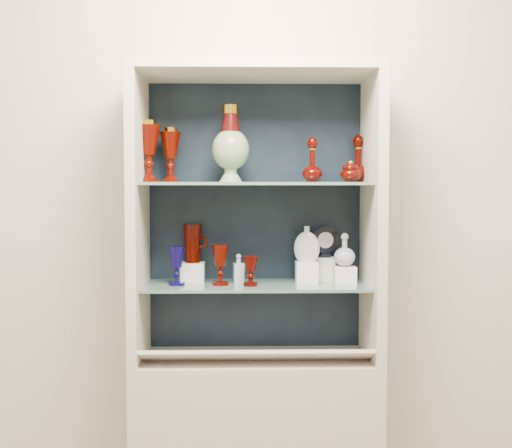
{
  "coord_description": "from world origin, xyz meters",
  "views": [
    {
      "loc": [
        -0.06,
        -1.09,
        1.43
      ],
      "look_at": [
        0.0,
        1.53,
        1.3
      ],
      "focal_mm": 45.0,
      "sensor_mm": 36.0,
      "label": 1
    }
  ],
  "objects_px": {
    "flat_flask": "(307,243)",
    "clear_round_decanter": "(345,251)",
    "ruby_pitcher": "(193,243)",
    "pedestal_lamp_right": "(170,155)",
    "cobalt_goblet": "(177,266)",
    "lidded_bowl": "(350,171)",
    "ruby_decanter_b": "(358,157)",
    "clear_square_bottle": "(239,269)",
    "enamel_urn": "(231,144)",
    "ruby_goblet_tall": "(220,265)",
    "ruby_decanter_a": "(312,157)",
    "ruby_goblet_small": "(251,271)",
    "cameo_medallion": "(325,241)",
    "pedestal_lamp_left": "(149,152)"
  },
  "relations": [
    {
      "from": "pedestal_lamp_right",
      "to": "flat_flask",
      "type": "bearing_deg",
      "value": -4.32
    },
    {
      "from": "ruby_goblet_tall",
      "to": "flat_flask",
      "type": "height_order",
      "value": "flat_flask"
    },
    {
      "from": "ruby_decanter_a",
      "to": "ruby_decanter_b",
      "type": "bearing_deg",
      "value": 26.66
    },
    {
      "from": "ruby_decanter_a",
      "to": "clear_round_decanter",
      "type": "distance_m",
      "value": 0.41
    },
    {
      "from": "ruby_decanter_b",
      "to": "cobalt_goblet",
      "type": "distance_m",
      "value": 0.9
    },
    {
      "from": "cobalt_goblet",
      "to": "clear_square_bottle",
      "type": "relative_size",
      "value": 1.28
    },
    {
      "from": "ruby_decanter_b",
      "to": "clear_square_bottle",
      "type": "relative_size",
      "value": 1.78
    },
    {
      "from": "enamel_urn",
      "to": "lidded_bowl",
      "type": "xyz_separation_m",
      "value": [
        0.49,
        -0.01,
        -0.11
      ]
    },
    {
      "from": "ruby_goblet_small",
      "to": "enamel_urn",
      "type": "bearing_deg",
      "value": 145.53
    },
    {
      "from": "pedestal_lamp_right",
      "to": "lidded_bowl",
      "type": "relative_size",
      "value": 2.44
    },
    {
      "from": "flat_flask",
      "to": "lidded_bowl",
      "type": "bearing_deg",
      "value": 9.11
    },
    {
      "from": "cobalt_goblet",
      "to": "ruby_goblet_tall",
      "type": "relative_size",
      "value": 0.95
    },
    {
      "from": "ruby_decanter_b",
      "to": "ruby_pitcher",
      "type": "xyz_separation_m",
      "value": [
        -0.71,
        -0.02,
        -0.37
      ]
    },
    {
      "from": "pedestal_lamp_right",
      "to": "clear_square_bottle",
      "type": "height_order",
      "value": "pedestal_lamp_right"
    },
    {
      "from": "ruby_goblet_tall",
      "to": "cameo_medallion",
      "type": "bearing_deg",
      "value": 15.86
    },
    {
      "from": "flat_flask",
      "to": "clear_round_decanter",
      "type": "distance_m",
      "value": 0.16
    },
    {
      "from": "ruby_goblet_tall",
      "to": "clear_square_bottle",
      "type": "relative_size",
      "value": 1.35
    },
    {
      "from": "ruby_decanter_a",
      "to": "ruby_goblet_tall",
      "type": "height_order",
      "value": "ruby_decanter_a"
    },
    {
      "from": "pedestal_lamp_left",
      "to": "ruby_goblet_tall",
      "type": "height_order",
      "value": "pedestal_lamp_left"
    },
    {
      "from": "ruby_pitcher",
      "to": "cameo_medallion",
      "type": "relative_size",
      "value": 1.2
    },
    {
      "from": "ruby_goblet_tall",
      "to": "ruby_pitcher",
      "type": "bearing_deg",
      "value": 137.11
    },
    {
      "from": "pedestal_lamp_left",
      "to": "ruby_goblet_small",
      "type": "height_order",
      "value": "pedestal_lamp_left"
    },
    {
      "from": "flat_flask",
      "to": "cobalt_goblet",
      "type": "bearing_deg",
      "value": -155.55
    },
    {
      "from": "pedestal_lamp_right",
      "to": "ruby_pitcher",
      "type": "relative_size",
      "value": 1.4
    },
    {
      "from": "cobalt_goblet",
      "to": "lidded_bowl",
      "type": "bearing_deg",
      "value": 1.0
    },
    {
      "from": "ruby_goblet_tall",
      "to": "cameo_medallion",
      "type": "distance_m",
      "value": 0.47
    },
    {
      "from": "enamel_urn",
      "to": "ruby_decanter_a",
      "type": "bearing_deg",
      "value": -0.53
    },
    {
      "from": "lidded_bowl",
      "to": "cobalt_goblet",
      "type": "distance_m",
      "value": 0.81
    },
    {
      "from": "pedestal_lamp_right",
      "to": "ruby_goblet_tall",
      "type": "distance_m",
      "value": 0.51
    },
    {
      "from": "pedestal_lamp_right",
      "to": "enamel_urn",
      "type": "distance_m",
      "value": 0.26
    },
    {
      "from": "pedestal_lamp_right",
      "to": "ruby_goblet_small",
      "type": "relative_size",
      "value": 1.88
    },
    {
      "from": "pedestal_lamp_right",
      "to": "lidded_bowl",
      "type": "bearing_deg",
      "value": -5.8
    },
    {
      "from": "pedestal_lamp_left",
      "to": "ruby_goblet_small",
      "type": "bearing_deg",
      "value": -9.08
    },
    {
      "from": "ruby_pitcher",
      "to": "clear_round_decanter",
      "type": "relative_size",
      "value": 1.24
    },
    {
      "from": "cobalt_goblet",
      "to": "ruby_goblet_tall",
      "type": "xyz_separation_m",
      "value": [
        0.18,
        -0.0,
        0.0
      ]
    },
    {
      "from": "ruby_pitcher",
      "to": "clear_round_decanter",
      "type": "height_order",
      "value": "ruby_pitcher"
    },
    {
      "from": "pedestal_lamp_right",
      "to": "cobalt_goblet",
      "type": "xyz_separation_m",
      "value": [
        0.03,
        -0.09,
        -0.46
      ]
    },
    {
      "from": "pedestal_lamp_left",
      "to": "clear_round_decanter",
      "type": "height_order",
      "value": "pedestal_lamp_left"
    },
    {
      "from": "ruby_goblet_small",
      "to": "pedestal_lamp_left",
      "type": "bearing_deg",
      "value": 170.92
    },
    {
      "from": "cobalt_goblet",
      "to": "flat_flask",
      "type": "height_order",
      "value": "flat_flask"
    },
    {
      "from": "enamel_urn",
      "to": "ruby_goblet_tall",
      "type": "height_order",
      "value": "enamel_urn"
    },
    {
      "from": "lidded_bowl",
      "to": "cobalt_goblet",
      "type": "xyz_separation_m",
      "value": [
        -0.71,
        -0.01,
        -0.39
      ]
    },
    {
      "from": "clear_square_bottle",
      "to": "flat_flask",
      "type": "xyz_separation_m",
      "value": [
        0.28,
        -0.0,
        0.11
      ]
    },
    {
      "from": "pedestal_lamp_right",
      "to": "cobalt_goblet",
      "type": "height_order",
      "value": "pedestal_lamp_right"
    },
    {
      "from": "ruby_goblet_tall",
      "to": "lidded_bowl",
      "type": "bearing_deg",
      "value": 1.59
    },
    {
      "from": "ruby_goblet_tall",
      "to": "clear_square_bottle",
      "type": "height_order",
      "value": "ruby_goblet_tall"
    },
    {
      "from": "cameo_medallion",
      "to": "clear_round_decanter",
      "type": "bearing_deg",
      "value": -56.53
    },
    {
      "from": "ruby_goblet_tall",
      "to": "ruby_decanter_b",
      "type": "bearing_deg",
      "value": 12.42
    },
    {
      "from": "ruby_decanter_a",
      "to": "cobalt_goblet",
      "type": "distance_m",
      "value": 0.71
    },
    {
      "from": "ruby_decanter_b",
      "to": "lidded_bowl",
      "type": "relative_size",
      "value": 2.32
    }
  ]
}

